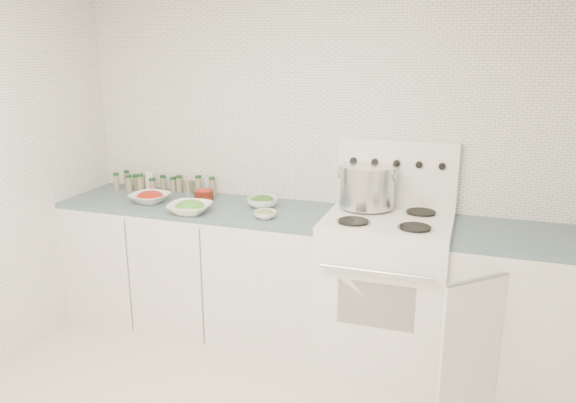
{
  "coord_description": "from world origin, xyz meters",
  "views": [
    {
      "loc": [
        0.95,
        -2.1,
        1.94
      ],
      "look_at": [
        -0.15,
        1.14,
        0.99
      ],
      "focal_mm": 35.0,
      "sensor_mm": 36.0,
      "label": 1
    }
  ],
  "objects_px": {
    "stock_pot": "(367,184)",
    "bowl_tomato": "(150,197)",
    "bowl_snowpea": "(190,208)",
    "stove": "(385,283)"
  },
  "relations": [
    {
      "from": "stock_pot",
      "to": "bowl_tomato",
      "type": "height_order",
      "value": "stock_pot"
    },
    {
      "from": "bowl_snowpea",
      "to": "bowl_tomato",
      "type": "bearing_deg",
      "value": 159.43
    },
    {
      "from": "stock_pot",
      "to": "bowl_snowpea",
      "type": "distance_m",
      "value": 1.15
    },
    {
      "from": "stock_pot",
      "to": "bowl_tomato",
      "type": "xyz_separation_m",
      "value": [
        -1.46,
        -0.23,
        -0.15
      ]
    },
    {
      "from": "bowl_tomato",
      "to": "bowl_snowpea",
      "type": "distance_m",
      "value": 0.41
    },
    {
      "from": "stock_pot",
      "to": "bowl_tomato",
      "type": "distance_m",
      "value": 1.48
    },
    {
      "from": "stock_pot",
      "to": "bowl_snowpea",
      "type": "bearing_deg",
      "value": -160.66
    },
    {
      "from": "stove",
      "to": "bowl_tomato",
      "type": "distance_m",
      "value": 1.68
    },
    {
      "from": "stove",
      "to": "bowl_snowpea",
      "type": "relative_size",
      "value": 4.7
    },
    {
      "from": "stove",
      "to": "bowl_tomato",
      "type": "xyz_separation_m",
      "value": [
        -1.62,
        -0.07,
        0.44
      ]
    }
  ]
}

